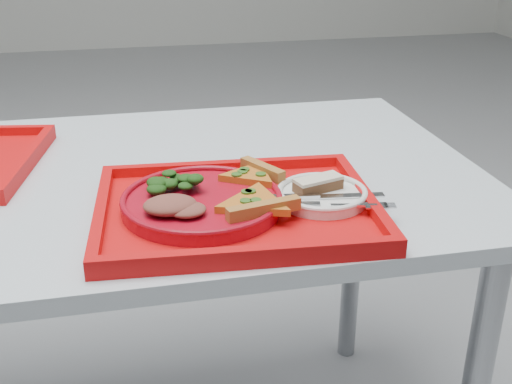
# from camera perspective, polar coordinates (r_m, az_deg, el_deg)

# --- Properties ---
(table) EXTENTS (1.60, 0.80, 0.75)m
(table) POSITION_cam_1_polar(r_m,az_deg,el_deg) (1.27, -16.99, -2.14)
(table) COLOR silver
(table) RESTS_ON ground
(tray_main) EXTENTS (0.47, 0.38, 0.01)m
(tray_main) POSITION_cam_1_polar(r_m,az_deg,el_deg) (1.05, -1.74, -1.77)
(tray_main) COLOR red
(tray_main) RESTS_ON table
(dinner_plate) EXTENTS (0.26, 0.26, 0.02)m
(dinner_plate) POSITION_cam_1_polar(r_m,az_deg,el_deg) (1.04, -4.83, -1.06)
(dinner_plate) COLOR #A40A1B
(dinner_plate) RESTS_ON tray_main
(side_plate) EXTENTS (0.15, 0.15, 0.01)m
(side_plate) POSITION_cam_1_polar(r_m,az_deg,el_deg) (1.07, 5.87, -0.43)
(side_plate) COLOR white
(side_plate) RESTS_ON tray_main
(pizza_slice_a) EXTENTS (0.14, 0.16, 0.02)m
(pizza_slice_a) POSITION_cam_1_polar(r_m,az_deg,el_deg) (1.01, -0.13, -0.74)
(pizza_slice_a) COLOR orange
(pizza_slice_a) RESTS_ON dinner_plate
(pizza_slice_b) EXTENTS (0.15, 0.14, 0.02)m
(pizza_slice_b) POSITION_cam_1_polar(r_m,az_deg,el_deg) (1.11, -0.51, 1.65)
(pizza_slice_b) COLOR orange
(pizza_slice_b) RESTS_ON dinner_plate
(salad_heap) EXTENTS (0.08, 0.07, 0.04)m
(salad_heap) POSITION_cam_1_polar(r_m,az_deg,el_deg) (1.07, -7.30, 1.10)
(salad_heap) COLOR black
(salad_heap) RESTS_ON dinner_plate
(meat_portion) EXTENTS (0.08, 0.07, 0.02)m
(meat_portion) POSITION_cam_1_polar(r_m,az_deg,el_deg) (0.99, -7.65, -1.15)
(meat_portion) COLOR brown
(meat_portion) RESTS_ON dinner_plate
(dessert_bar) EXTENTS (0.09, 0.06, 0.02)m
(dessert_bar) POSITION_cam_1_polar(r_m,az_deg,el_deg) (1.08, 5.54, 0.73)
(dessert_bar) COLOR #4B2819
(dessert_bar) RESTS_ON side_plate
(knife) EXTENTS (0.19, 0.04, 0.01)m
(knife) POSITION_cam_1_polar(r_m,az_deg,el_deg) (1.05, 6.46, -0.33)
(knife) COLOR silver
(knife) RESTS_ON side_plate
(fork) EXTENTS (0.19, 0.06, 0.01)m
(fork) POSITION_cam_1_polar(r_m,az_deg,el_deg) (1.02, 6.55, -1.14)
(fork) COLOR silver
(fork) RESTS_ON side_plate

